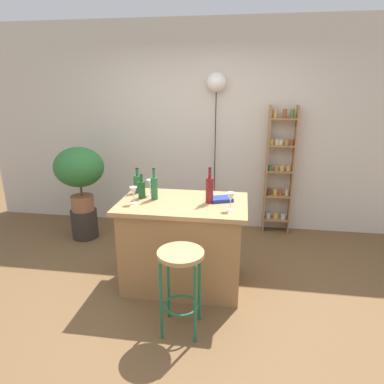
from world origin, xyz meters
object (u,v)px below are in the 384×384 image
Objects in this scene: bottle_vinegar at (209,189)px; wine_glass_left at (231,198)px; wine_glass_center at (134,192)px; bottle_sauce_amber at (138,183)px; spice_shelf at (279,170)px; pendant_globe_light at (216,84)px; bottle_olive_oil at (154,187)px; bar_stool at (181,272)px; wine_glass_right at (150,184)px; cookbook at (221,199)px; bottle_soda_blue at (142,189)px; potted_plant at (79,170)px; plant_stool at (85,223)px.

bottle_vinegar is 2.12× the size of wine_glass_left.
bottle_sauce_amber is at bearing 101.27° from wine_glass_center.
spice_shelf is 0.81× the size of pendant_globe_light.
bottle_olive_oil is (-0.55, 0.02, -0.01)m from bottle_vinegar.
bar_stool is 0.34× the size of pendant_globe_light.
wine_glass_center is 0.29m from wine_glass_right.
bottle_vinegar is 1.32× the size of bottle_sauce_amber.
cookbook is (0.88, -0.15, -0.08)m from bottle_sauce_amber.
spice_shelf is 8.25× the size of cookbook.
pendant_globe_light is (0.60, 1.48, 1.01)m from bottle_soda_blue.
spice_shelf is at bearing 61.72° from bottle_vinegar.
pendant_globe_light is at bearing 92.96° from bottle_vinegar.
potted_plant is at bearing 144.81° from bottle_olive_oil.
bar_stool is 4.40× the size of wine_glass_left.
bottle_soda_blue is (1.08, -0.84, 0.79)m from plant_stool.
wine_glass_center is at bearing -169.34° from bottle_vinegar.
bottle_olive_oil is 1.20× the size of bottle_sauce_amber.
bar_stool is 4.40× the size of wine_glass_right.
potted_plant is at bearing 142.28° from bottle_soda_blue.
bar_stool is 2.30m from potted_plant.
bottle_olive_oil is 1.85m from pendant_globe_light.
bar_stool is at bearing -44.68° from potted_plant.
bottle_sauce_amber is 1.61× the size of wine_glass_center.
wine_glass_right is at bearing -111.47° from pendant_globe_light.
wine_glass_right is (1.14, -0.74, 0.81)m from plant_stool.
bar_stool is 0.93m from wine_glass_center.
bottle_vinegar is (1.76, -0.88, 0.83)m from plant_stool.
pendant_globe_light is (0.70, 1.31, 1.00)m from bottle_sauce_amber.
bottle_vinegar reaches higher than cookbook.
cookbook is at bearing 71.64° from bar_stool.
pendant_globe_light is at bearing 68.53° from wine_glass_right.
wine_glass_right is at bearing -25.38° from bottle_sauce_amber.
potted_plant is 2.42× the size of bottle_vinegar.
wine_glass_center is (-0.56, 0.58, 0.46)m from bar_stool.
bottle_soda_blue is 1.48× the size of wine_glass_center.
cookbook is at bearing -116.01° from spice_shelf.
plant_stool is at bearing 142.28° from bottle_soda_blue.
wine_glass_left is (-0.59, -1.65, 0.13)m from spice_shelf.
wine_glass_left and wine_glass_right have the same top height.
bar_stool is 4.40× the size of wine_glass_center.
bottle_vinegar is (-0.80, -1.48, 0.15)m from spice_shelf.
bottle_vinegar is 0.55m from bottle_olive_oil.
potted_plant reaches higher than wine_glass_left.
cookbook is at bearing -23.47° from plant_stool.
bottle_olive_oil is 0.15× the size of pendant_globe_light.
bottle_soda_blue reaches higher than cookbook.
spice_shelf reaches higher than potted_plant.
bottle_sauce_amber reaches higher than wine_glass_center.
wine_glass_left is (0.36, 0.54, 0.46)m from bar_stool.
wine_glass_left is at bearing 56.54° from bar_stool.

